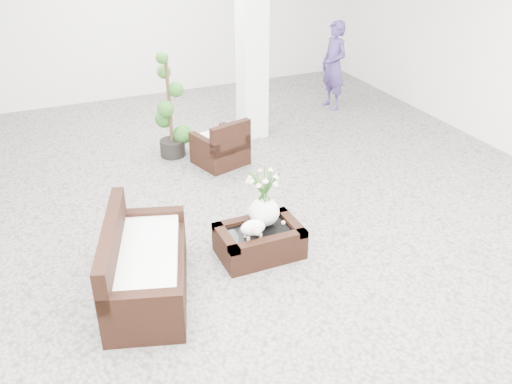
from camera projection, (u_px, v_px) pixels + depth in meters
name	position (u px, v px, depth m)	size (l,w,h in m)	color
ground	(253.00, 234.00, 6.52)	(11.00, 11.00, 0.00)	gray
column	(252.00, 27.00, 8.35)	(0.40, 0.40, 3.50)	white
coffee_table	(259.00, 242.00, 6.10)	(0.90, 0.60, 0.31)	black
sheep_figurine	(253.00, 229.00, 5.85)	(0.28, 0.23, 0.21)	white
planter_narcissus	(264.00, 192.00, 5.94)	(0.44, 0.44, 0.80)	white
tealight	(283.00, 222.00, 6.14)	(0.04, 0.04, 0.03)	white
armchair	(220.00, 141.00, 8.05)	(0.66, 0.63, 0.70)	black
loveseat	(146.00, 259.00, 5.39)	(1.53, 0.74, 0.82)	black
topiary	(169.00, 106.00, 8.08)	(0.42, 0.42, 1.58)	#23501A
shopper	(334.00, 65.00, 9.95)	(0.58, 0.38, 1.58)	#44306C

